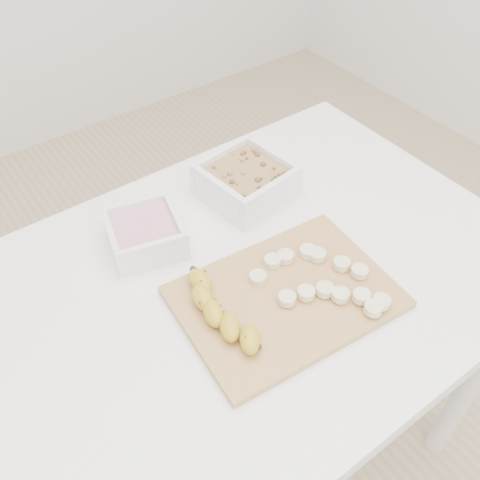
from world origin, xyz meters
TOP-DOWN VIEW (x-y plane):
  - ground at (0.00, 0.00)m, footprint 3.50×3.50m
  - table at (0.00, 0.00)m, footprint 1.00×0.70m
  - bowl_yogurt at (-0.11, 0.17)m, footprint 0.16×0.16m
  - bowl_granola at (0.12, 0.18)m, footprint 0.18×0.18m
  - cutting_board at (0.01, -0.08)m, footprint 0.37×0.28m
  - banana at (-0.10, -0.06)m, footprint 0.09×0.19m
  - banana_slices at (0.08, -0.10)m, footprint 0.18×0.21m

SIDE VIEW (x-z plane):
  - ground at x=0.00m, z-range 0.00..0.00m
  - table at x=0.00m, z-range 0.28..1.03m
  - cutting_board at x=0.01m, z-range 0.75..0.76m
  - banana_slices at x=0.08m, z-range 0.76..0.78m
  - bowl_yogurt at x=-0.11m, z-range 0.75..0.81m
  - banana at x=-0.10m, z-range 0.77..0.80m
  - bowl_granola at x=0.12m, z-range 0.75..0.82m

